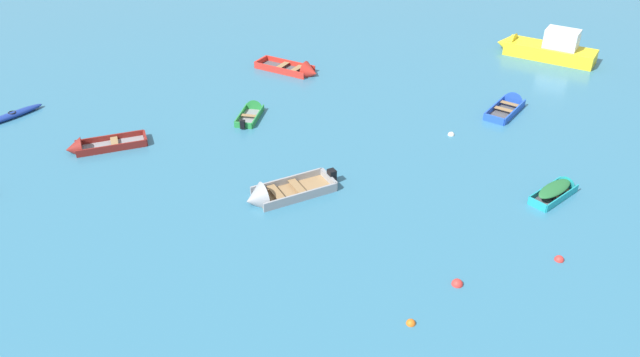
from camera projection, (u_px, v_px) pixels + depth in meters
rowboat_maroon_midfield_right at (90, 147)px, 32.70m from camera, size 4.23×2.03×1.14m
rowboat_turquoise_center at (559, 189)px, 29.14m from camera, size 3.03×2.44×0.89m
rowboat_grey_back_row_left at (273, 195)px, 28.82m from camera, size 4.58×2.89×1.46m
kayak_deep_blue_back_row_center at (13, 115)px, 35.91m from camera, size 3.03×2.96×0.35m
rowboat_green_near_left at (253, 111)px, 36.39m from camera, size 1.84×3.06×0.96m
rowboat_blue_outer_left at (511, 104)px, 37.07m from camera, size 3.37×3.47×1.16m
rowboat_red_back_row_right at (300, 71)px, 41.35m from camera, size 4.35×3.79×1.35m
motor_launch_yellow_distant_center at (544, 48)px, 43.57m from camera, size 6.37×5.61×2.50m
mooring_buoy_trailing at (411, 324)px, 22.25m from camera, size 0.35×0.35×0.35m
mooring_buoy_near_foreground at (559, 260)px, 25.23m from camera, size 0.39×0.39×0.39m
mooring_buoy_central at (451, 135)px, 34.20m from camera, size 0.35×0.35×0.35m
mooring_buoy_outer_edge at (457, 284)px, 24.00m from camera, size 0.45×0.45×0.45m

